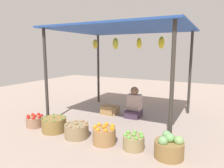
{
  "coord_description": "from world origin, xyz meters",
  "views": [
    {
      "loc": [
        2.1,
        -4.64,
        1.68
      ],
      "look_at": [
        0.0,
        -0.6,
        0.95
      ],
      "focal_mm": 33.3,
      "sensor_mm": 36.0,
      "label": 1
    }
  ],
  "objects": [
    {
      "name": "vendor_person",
      "position": [
        0.22,
        0.2,
        0.3
      ],
      "size": [
        0.36,
        0.44,
        0.78
      ],
      "color": "#423045",
      "rests_on": "ground"
    },
    {
      "name": "wooden_crate_stacked_rear",
      "position": [
        -0.47,
        0.09,
        0.12
      ],
      "size": [
        0.35,
        0.3,
        0.23
      ],
      "primitive_type": "cube",
      "color": "#A37D4C",
      "rests_on": "ground"
    },
    {
      "name": "wooden_crate_near_vendor",
      "position": [
        -0.43,
        0.16,
        0.1
      ],
      "size": [
        0.37,
        0.32,
        0.21
      ],
      "primitive_type": "cube",
      "color": "tan",
      "rests_on": "ground"
    },
    {
      "name": "basket_potatoes",
      "position": [
        -0.3,
        -1.53,
        0.13
      ],
      "size": [
        0.47,
        0.47,
        0.31
      ],
      "color": "#8E7854",
      "rests_on": "ground"
    },
    {
      "name": "basket_green_chilies",
      "position": [
        -0.91,
        -1.5,
        0.15
      ],
      "size": [
        0.51,
        0.51,
        0.32
      ],
      "color": "olive",
      "rests_on": "ground"
    },
    {
      "name": "basket_cabbages",
      "position": [
        1.48,
        -1.48,
        0.17
      ],
      "size": [
        0.47,
        0.47,
        0.4
      ],
      "color": "olive",
      "rests_on": "ground"
    },
    {
      "name": "ground_plane",
      "position": [
        0.0,
        0.0,
        0.0
      ],
      "size": [
        14.0,
        14.0,
        0.0
      ],
      "primitive_type": "plane",
      "color": "#A18D81"
    },
    {
      "name": "basket_oranges",
      "position": [
        0.32,
        -1.52,
        0.16
      ],
      "size": [
        0.42,
        0.42,
        0.36
      ],
      "color": "#9E7447",
      "rests_on": "ground"
    },
    {
      "name": "market_stall_structure",
      "position": [
        -0.0,
        0.01,
        2.06
      ],
      "size": [
        3.13,
        2.61,
        2.22
      ],
      "color": "#38332D",
      "rests_on": "ground"
    },
    {
      "name": "basket_red_tomatoes",
      "position": [
        -1.49,
        -1.48,
        0.12
      ],
      "size": [
        0.38,
        0.38,
        0.28
      ],
      "color": "#997056",
      "rests_on": "ground"
    },
    {
      "name": "basket_green_apples",
      "position": [
        0.87,
        -1.47,
        0.13
      ],
      "size": [
        0.37,
        0.37,
        0.3
      ],
      "color": "#978458",
      "rests_on": "ground"
    }
  ]
}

